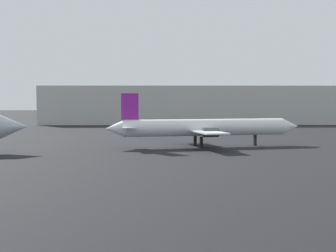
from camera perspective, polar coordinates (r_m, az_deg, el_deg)
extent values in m
cone|color=#B2BCCC|center=(64.58, -17.20, -0.07)|extent=(3.79, 3.51, 3.13)
cylinder|color=white|center=(69.96, 4.36, -0.16)|extent=(22.96, 7.30, 2.35)
cone|color=white|center=(74.92, 13.70, -0.02)|extent=(3.03, 2.86, 2.35)
cone|color=white|center=(67.11, -6.08, -0.30)|extent=(3.03, 2.86, 2.35)
cube|color=white|center=(69.63, 3.46, -0.46)|extent=(6.70, 17.18, 0.18)
cube|color=white|center=(67.34, -4.68, -0.08)|extent=(3.06, 6.40, 0.12)
cube|color=purple|center=(67.30, -4.38, 2.23)|extent=(2.34, 0.73, 3.54)
cylinder|color=#4C4C54|center=(72.91, 3.23, -0.39)|extent=(2.44, 1.77, 1.32)
cylinder|color=#4C4C54|center=(66.80, 4.84, -0.71)|extent=(2.44, 1.77, 1.32)
cube|color=black|center=(72.71, 9.88, -1.61)|extent=(0.44, 0.44, 1.54)
cube|color=black|center=(71.15, 3.11, -1.67)|extent=(0.44, 0.44, 1.54)
cube|color=black|center=(68.35, 3.82, -1.86)|extent=(0.44, 0.44, 1.54)
cube|color=#B7B7B2|center=(142.60, 2.70, 2.43)|extent=(81.46, 26.66, 10.17)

